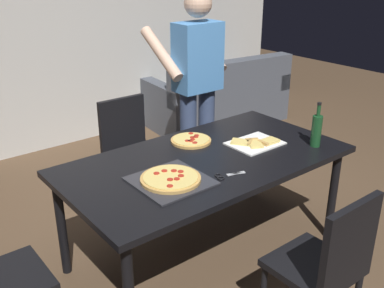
{
  "coord_description": "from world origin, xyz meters",
  "views": [
    {
      "loc": [
        -1.75,
        -2.05,
        1.97
      ],
      "look_at": [
        0.0,
        0.15,
        0.8
      ],
      "focal_mm": 42.09,
      "sensor_mm": 36.0,
      "label": 1
    }
  ],
  "objects_px": {
    "pepperoni_pizza_on_tray": "(171,179)",
    "second_pizza_plain": "(191,140)",
    "chair_near_camera": "(328,261)",
    "person_serving_pizza": "(196,84)",
    "dining_table": "(206,167)",
    "kitchen_scissors": "(225,176)",
    "couch": "(219,100)",
    "wine_bottle": "(317,130)",
    "chair_far_side": "(130,145)"
  },
  "relations": [
    {
      "from": "kitchen_scissors",
      "to": "wine_bottle",
      "type": "bearing_deg",
      "value": -2.65
    },
    {
      "from": "chair_far_side",
      "to": "couch",
      "type": "height_order",
      "value": "chair_far_side"
    },
    {
      "from": "dining_table",
      "to": "second_pizza_plain",
      "type": "distance_m",
      "value": 0.31
    },
    {
      "from": "couch",
      "to": "wine_bottle",
      "type": "xyz_separation_m",
      "value": [
        -1.17,
        -2.3,
        0.57
      ]
    },
    {
      "from": "wine_bottle",
      "to": "kitchen_scissors",
      "type": "bearing_deg",
      "value": 177.35
    },
    {
      "from": "couch",
      "to": "second_pizza_plain",
      "type": "relative_size",
      "value": 6.13
    },
    {
      "from": "person_serving_pizza",
      "to": "dining_table",
      "type": "bearing_deg",
      "value": -124.96
    },
    {
      "from": "dining_table",
      "to": "couch",
      "type": "distance_m",
      "value": 2.77
    },
    {
      "from": "person_serving_pizza",
      "to": "pepperoni_pizza_on_tray",
      "type": "bearing_deg",
      "value": -135.69
    },
    {
      "from": "chair_near_camera",
      "to": "person_serving_pizza",
      "type": "xyz_separation_m",
      "value": [
        0.54,
        1.76,
        0.49
      ]
    },
    {
      "from": "chair_far_side",
      "to": "dining_table",
      "type": "bearing_deg",
      "value": -90.0
    },
    {
      "from": "chair_far_side",
      "to": "kitchen_scissors",
      "type": "bearing_deg",
      "value": -93.75
    },
    {
      "from": "dining_table",
      "to": "kitchen_scissors",
      "type": "distance_m",
      "value": 0.3
    },
    {
      "from": "person_serving_pizza",
      "to": "pepperoni_pizza_on_tray",
      "type": "relative_size",
      "value": 4.18
    },
    {
      "from": "wine_bottle",
      "to": "kitchen_scissors",
      "type": "xyz_separation_m",
      "value": [
        -0.81,
        0.04,
        -0.11
      ]
    },
    {
      "from": "couch",
      "to": "person_serving_pizza",
      "type": "height_order",
      "value": "person_serving_pizza"
    },
    {
      "from": "wine_bottle",
      "to": "second_pizza_plain",
      "type": "distance_m",
      "value": 0.88
    },
    {
      "from": "pepperoni_pizza_on_tray",
      "to": "second_pizza_plain",
      "type": "distance_m",
      "value": 0.63
    },
    {
      "from": "chair_far_side",
      "to": "second_pizza_plain",
      "type": "bearing_deg",
      "value": -82.36
    },
    {
      "from": "couch",
      "to": "pepperoni_pizza_on_tray",
      "type": "xyz_separation_m",
      "value": [
        -2.27,
        -2.11,
        0.46
      ]
    },
    {
      "from": "dining_table",
      "to": "chair_near_camera",
      "type": "distance_m",
      "value": 1.0
    },
    {
      "from": "chair_far_side",
      "to": "person_serving_pizza",
      "type": "relative_size",
      "value": 0.51
    },
    {
      "from": "second_pizza_plain",
      "to": "wine_bottle",
      "type": "bearing_deg",
      "value": -43.33
    },
    {
      "from": "chair_near_camera",
      "to": "kitchen_scissors",
      "type": "xyz_separation_m",
      "value": [
        -0.08,
        0.71,
        0.24
      ]
    },
    {
      "from": "dining_table",
      "to": "second_pizza_plain",
      "type": "relative_size",
      "value": 6.55
    },
    {
      "from": "dining_table",
      "to": "kitchen_scissors",
      "type": "relative_size",
      "value": 9.52
    },
    {
      "from": "second_pizza_plain",
      "to": "chair_near_camera",
      "type": "bearing_deg",
      "value": -94.27
    },
    {
      "from": "pepperoni_pizza_on_tray",
      "to": "couch",
      "type": "bearing_deg",
      "value": 42.91
    },
    {
      "from": "person_serving_pizza",
      "to": "kitchen_scissors",
      "type": "xyz_separation_m",
      "value": [
        -0.62,
        -1.05,
        -0.24
      ]
    },
    {
      "from": "second_pizza_plain",
      "to": "chair_far_side",
      "type": "bearing_deg",
      "value": 97.64
    },
    {
      "from": "chair_near_camera",
      "to": "second_pizza_plain",
      "type": "distance_m",
      "value": 1.3
    },
    {
      "from": "chair_near_camera",
      "to": "second_pizza_plain",
      "type": "xyz_separation_m",
      "value": [
        0.09,
        1.27,
        0.25
      ]
    },
    {
      "from": "chair_far_side",
      "to": "couch",
      "type": "bearing_deg",
      "value": 27.81
    },
    {
      "from": "chair_near_camera",
      "to": "kitchen_scissors",
      "type": "height_order",
      "value": "chair_near_camera"
    },
    {
      "from": "dining_table",
      "to": "chair_far_side",
      "type": "xyz_separation_m",
      "value": [
        0.0,
        0.99,
        -0.17
      ]
    },
    {
      "from": "chair_far_side",
      "to": "kitchen_scissors",
      "type": "height_order",
      "value": "chair_far_side"
    },
    {
      "from": "chair_near_camera",
      "to": "pepperoni_pizza_on_tray",
      "type": "relative_size",
      "value": 2.15
    },
    {
      "from": "second_pizza_plain",
      "to": "person_serving_pizza",
      "type": "bearing_deg",
      "value": 47.75
    },
    {
      "from": "couch",
      "to": "chair_far_side",
      "type": "bearing_deg",
      "value": -152.19
    },
    {
      "from": "chair_near_camera",
      "to": "wine_bottle",
      "type": "xyz_separation_m",
      "value": [
        0.73,
        0.67,
        0.36
      ]
    },
    {
      "from": "couch",
      "to": "second_pizza_plain",
      "type": "distance_m",
      "value": 2.52
    },
    {
      "from": "dining_table",
      "to": "chair_far_side",
      "type": "relative_size",
      "value": 2.1
    },
    {
      "from": "kitchen_scissors",
      "to": "second_pizza_plain",
      "type": "relative_size",
      "value": 0.69
    },
    {
      "from": "wine_bottle",
      "to": "kitchen_scissors",
      "type": "height_order",
      "value": "wine_bottle"
    },
    {
      "from": "chair_near_camera",
      "to": "couch",
      "type": "distance_m",
      "value": 3.53
    },
    {
      "from": "pepperoni_pizza_on_tray",
      "to": "second_pizza_plain",
      "type": "bearing_deg",
      "value": 40.69
    },
    {
      "from": "pepperoni_pizza_on_tray",
      "to": "kitchen_scissors",
      "type": "bearing_deg",
      "value": -26.78
    },
    {
      "from": "couch",
      "to": "kitchen_scissors",
      "type": "bearing_deg",
      "value": -131.11
    },
    {
      "from": "chair_far_side",
      "to": "wine_bottle",
      "type": "distance_m",
      "value": 1.53
    },
    {
      "from": "chair_near_camera",
      "to": "kitchen_scissors",
      "type": "bearing_deg",
      "value": 96.66
    }
  ]
}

